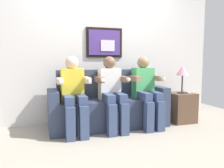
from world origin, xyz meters
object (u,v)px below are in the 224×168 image
at_px(couch, 109,107).
at_px(spare_remote_on_table, 188,92).
at_px(person_on_left, 74,92).
at_px(person_in_middle, 112,90).
at_px(side_table_right, 181,107).
at_px(table_lamp, 183,72).
at_px(person_on_right, 146,89).

distance_m(couch, spare_remote_on_table, 1.37).
xyz_separation_m(person_on_left, person_in_middle, (0.57, 0.00, 0.00)).
height_order(person_in_middle, side_table_right, person_in_middle).
bearing_deg(table_lamp, spare_remote_on_table, -15.77).
distance_m(person_on_left, person_in_middle, 0.57).
bearing_deg(spare_remote_on_table, person_on_right, -179.61).
relative_size(person_on_left, spare_remote_on_table, 8.54).
xyz_separation_m(couch, person_in_middle, (-0.00, -0.17, 0.29)).
xyz_separation_m(person_on_left, spare_remote_on_table, (1.92, 0.01, -0.10)).
height_order(person_on_left, person_on_right, same).
xyz_separation_m(person_on_right, side_table_right, (0.70, 0.06, -0.36)).
distance_m(couch, person_on_right, 0.66).
relative_size(person_in_middle, spare_remote_on_table, 8.54).
relative_size(person_on_right, spare_remote_on_table, 8.54).
height_order(side_table_right, spare_remote_on_table, spare_remote_on_table).
distance_m(side_table_right, table_lamp, 0.61).
relative_size(side_table_right, spare_remote_on_table, 3.85).
height_order(table_lamp, spare_remote_on_table, table_lamp).
bearing_deg(couch, side_table_right, -4.76).
relative_size(couch, side_table_right, 3.68).
distance_m(person_on_right, spare_remote_on_table, 0.78).
distance_m(person_in_middle, side_table_right, 1.32).
relative_size(person_on_left, person_in_middle, 1.00).
xyz_separation_m(couch, spare_remote_on_table, (1.35, -0.16, 0.20)).
bearing_deg(couch, person_on_left, -163.65).
height_order(person_on_left, person_in_middle, same).
distance_m(couch, person_in_middle, 0.34).
distance_m(person_on_left, side_table_right, 1.87).
bearing_deg(person_on_left, person_in_middle, 0.00).
bearing_deg(person_on_right, spare_remote_on_table, 0.39).
relative_size(couch, person_in_middle, 1.66).
height_order(couch, person_in_middle, person_in_middle).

